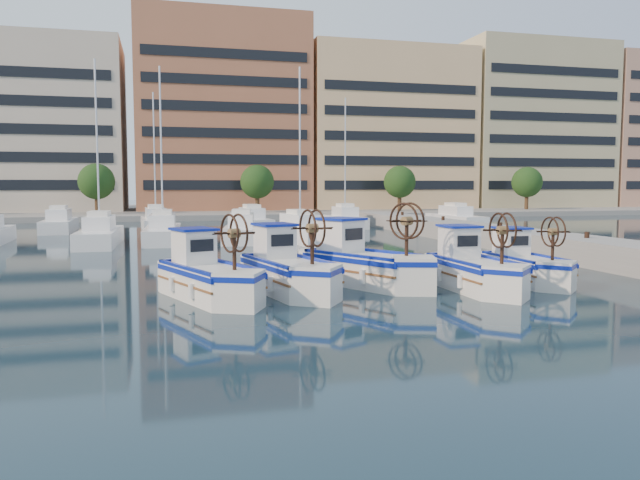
{
  "coord_description": "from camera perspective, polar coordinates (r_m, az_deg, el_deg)",
  "views": [
    {
      "loc": [
        -7.01,
        -20.04,
        3.74
      ],
      "look_at": [
        -0.71,
        4.77,
        1.5
      ],
      "focal_mm": 35.0,
      "sensor_mm": 36.0,
      "label": 1
    }
  ],
  "objects": [
    {
      "name": "ground",
      "position": [
        21.56,
        4.97,
        -5.01
      ],
      "size": [
        300.0,
        300.0,
        0.0
      ],
      "primitive_type": "plane",
      "color": "#193342",
      "rests_on": "ground"
    },
    {
      "name": "quay",
      "position": [
        34.6,
        21.16,
        -0.55
      ],
      "size": [
        3.0,
        60.0,
        1.2
      ],
      "primitive_type": "cube",
      "color": "gray",
      "rests_on": "ground"
    },
    {
      "name": "waterfront",
      "position": [
        86.93,
        -3.49,
        9.85
      ],
      "size": [
        180.0,
        40.0,
        25.6
      ],
      "color": "gray",
      "rests_on": "ground"
    },
    {
      "name": "yacht_marina",
      "position": [
        48.02,
        -9.44,
        1.1
      ],
      "size": [
        40.08,
        22.38,
        11.5
      ],
      "color": "white",
      "rests_on": "ground"
    },
    {
      "name": "fishing_boat_a",
      "position": [
        20.98,
        -10.25,
        -3.14
      ],
      "size": [
        3.31,
        4.81,
        2.9
      ],
      "rotation": [
        0.0,
        0.0,
        0.35
      ],
      "color": "white",
      "rests_on": "ground"
    },
    {
      "name": "fishing_boat_b",
      "position": [
        21.96,
        -3.04,
        -2.63
      ],
      "size": [
        2.87,
        4.94,
        3.0
      ],
      "rotation": [
        0.0,
        0.0,
        0.21
      ],
      "color": "white",
      "rests_on": "ground"
    },
    {
      "name": "fishing_boat_c",
      "position": [
        23.55,
        3.86,
        -2.01
      ],
      "size": [
        4.07,
        5.23,
        3.16
      ],
      "rotation": [
        0.0,
        0.0,
        0.48
      ],
      "color": "white",
      "rests_on": "ground"
    },
    {
      "name": "fishing_boat_d",
      "position": [
        23.15,
        13.76,
        -2.47
      ],
      "size": [
        1.9,
        4.61,
        2.87
      ],
      "rotation": [
        0.0,
        0.0,
        0.01
      ],
      "color": "white",
      "rests_on": "ground"
    },
    {
      "name": "fishing_boat_e",
      "position": [
        25.38,
        18.17,
        -2.07
      ],
      "size": [
        1.79,
        4.25,
        2.64
      ],
      "rotation": [
        0.0,
        0.0,
        -0.02
      ],
      "color": "white",
      "rests_on": "ground"
    }
  ]
}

